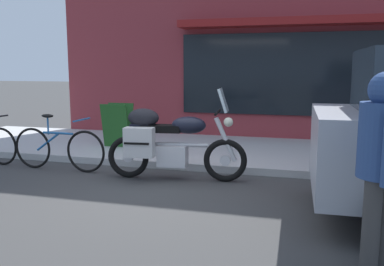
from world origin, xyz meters
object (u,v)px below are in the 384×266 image
Objects in this scene: touring_motorcycle at (167,141)px; pedestrian_walking at (383,151)px; parked_bicycle at (58,148)px; sandwich_board_sign at (117,125)px.

pedestrian_walking is (2.63, -2.40, 0.44)m from touring_motorcycle.
parked_bicycle is 1.67m from sandwich_board_sign.
sandwich_board_sign reaches higher than parked_bicycle.
touring_motorcycle is 1.29× the size of pedestrian_walking.
touring_motorcycle is 3.59m from pedestrian_walking.
pedestrian_walking is 5.96m from sandwich_board_sign.
parked_bicycle is at bearing 177.58° from touring_motorcycle.
pedestrian_walking is at bearing -43.97° from sandwich_board_sign.
pedestrian_walking reaches higher than touring_motorcycle.
parked_bicycle is 1.99× the size of sandwich_board_sign.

